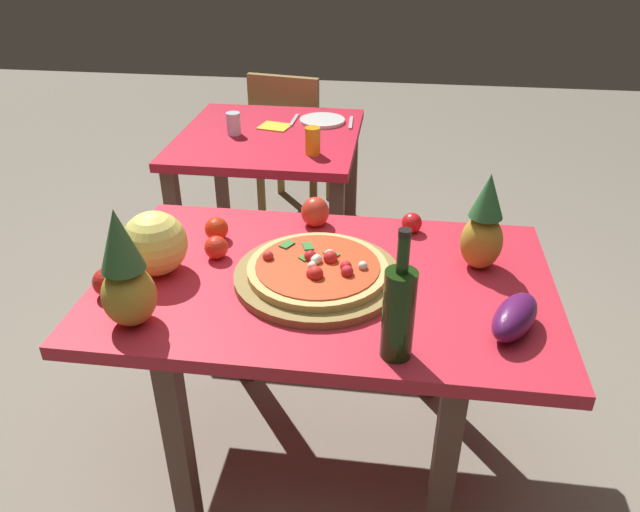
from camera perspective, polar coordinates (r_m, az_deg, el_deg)
The scene contains 22 objects.
ground_plane at distance 2.23m, azimuth 0.39°, elevation -17.94°, with size 10.00×10.00×0.00m, color gray.
display_table at distance 1.80m, azimuth 0.46°, elevation -4.41°, with size 1.30×0.81×0.72m.
background_table at distance 2.93m, azimuth -4.73°, elevation 9.25°, with size 0.82×0.87×0.72m.
dining_chair at distance 3.59m, azimuth -2.74°, elevation 11.15°, with size 0.46×0.46×0.85m.
pizza_board at distance 1.74m, azimuth -0.22°, elevation -1.89°, with size 0.48×0.48×0.03m, color olive.
pizza at distance 1.72m, azimuth -0.18°, elevation -1.14°, with size 0.40×0.40×0.06m.
wine_bottle at distance 1.41m, azimuth 7.36°, elevation -5.15°, with size 0.08×0.08×0.34m.
pineapple_left at distance 1.81m, azimuth 15.04°, elevation 2.66°, with size 0.12×0.12×0.29m.
pineapple_right at distance 1.57m, azimuth -17.74°, elevation -1.66°, with size 0.14×0.14×0.32m.
melon at distance 1.80m, azimuth -15.20°, elevation 1.14°, with size 0.19×0.19×0.19m, color #EEDE65.
bell_pepper at distance 2.02m, azimuth -0.46°, elevation 4.13°, with size 0.09×0.09×0.10m, color red.
eggplant at distance 1.60m, azimuth 17.74°, elevation -5.44°, with size 0.20×0.09×0.09m, color #51174F.
tomato_at_corner at distance 1.86m, azimuth -9.68°, elevation 0.79°, with size 0.07×0.07×0.07m, color red.
tomato_beside_pepper at distance 1.76m, azimuth -19.27°, elevation -2.30°, with size 0.08×0.08×0.08m, color red.
tomato_by_bottle at distance 2.00m, azimuth 8.57°, elevation 3.08°, with size 0.07×0.07×0.07m, color red.
tomato_near_board at distance 1.96m, azimuth -9.64°, elevation 2.52°, with size 0.07×0.07×0.07m, color red.
drinking_glass_juice at distance 2.62m, azimuth -0.69°, elevation 10.70°, with size 0.07×0.07×0.12m, color orange.
drinking_glass_water at distance 2.89m, azimuth -8.08°, elevation 12.15°, with size 0.06×0.06×0.10m, color silver.
dinner_plate at distance 3.04m, azimuth 0.22°, elevation 12.54°, with size 0.22×0.22×0.02m, color white.
fork_utensil at distance 3.06m, azimuth -2.44°, elevation 12.56°, with size 0.02×0.18×0.01m, color silver.
knife_utensil at distance 3.03m, azimuth 2.90°, elevation 12.34°, with size 0.02×0.18×0.01m, color silver.
napkin_folded at distance 2.98m, azimuth -4.24°, elevation 11.97°, with size 0.14×0.12×0.01m, color yellow.
Camera 1 is at (0.18, -1.47, 1.66)m, focal length 34.25 mm.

